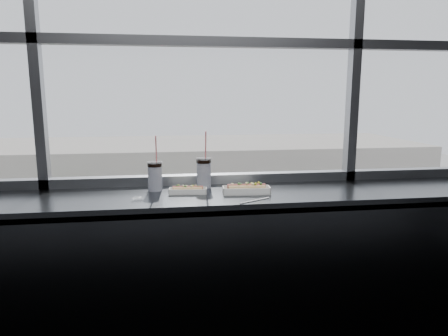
{
  "coord_description": "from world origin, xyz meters",
  "views": [
    {
      "loc": [
        -0.24,
        -1.07,
        1.67
      ],
      "look_at": [
        0.09,
        1.23,
        1.25
      ],
      "focal_mm": 32.0,
      "sensor_mm": 36.0,
      "label": 1
    }
  ],
  "objects": [
    {
      "name": "wall_back_lower",
      "position": [
        0.0,
        1.5,
        0.55
      ],
      "size": [
        6.0,
        0.0,
        6.0
      ],
      "primitive_type": "plane",
      "rotation": [
        1.57,
        0.0,
        0.0
      ],
      "color": "black",
      "rests_on": "ground"
    },
    {
      "name": "counter",
      "position": [
        0.0,
        1.23,
        1.07
      ],
      "size": [
        6.0,
        0.55,
        0.06
      ],
      "primitive_type": "cube",
      "color": "#4B5054",
      "rests_on": "ground"
    },
    {
      "name": "counter_fascia",
      "position": [
        0.0,
        0.97,
        0.55
      ],
      "size": [
        6.0,
        0.04,
        1.04
      ],
      "primitive_type": "cube",
      "color": "#4B5054",
      "rests_on": "ground"
    },
    {
      "name": "hotdog_tray_left",
      "position": [
        -0.12,
        1.23,
        1.12
      ],
      "size": [
        0.23,
        0.1,
        0.05
      ],
      "rotation": [
        0.0,
        0.0,
        -0.1
      ],
      "color": "white",
      "rests_on": "counter"
    },
    {
      "name": "hotdog_tray_right",
      "position": [
        0.22,
        1.19,
        1.13
      ],
      "size": [
        0.28,
        0.11,
        0.07
      ],
      "rotation": [
        0.0,
        0.0,
        -0.06
      ],
      "color": "white",
      "rests_on": "counter"
    },
    {
      "name": "soda_cup_left",
      "position": [
        -0.32,
        1.34,
        1.2
      ],
      "size": [
        0.09,
        0.09,
        0.34
      ],
      "color": "white",
      "rests_on": "counter"
    },
    {
      "name": "soda_cup_right",
      "position": [
        -0.02,
        1.38,
        1.2
      ],
      "size": [
        0.1,
        0.1,
        0.36
      ],
      "color": "white",
      "rests_on": "counter"
    },
    {
      "name": "loose_straw",
      "position": [
        0.23,
        1.01,
        1.1
      ],
      "size": [
        0.19,
        0.11,
        0.01
      ],
      "primitive_type": "cylinder",
      "rotation": [
        0.0,
        1.57,
        0.5
      ],
      "color": "white",
      "rests_on": "counter"
    },
    {
      "name": "wrapper",
      "position": [
        -0.41,
        1.13,
        1.11
      ],
      "size": [
        0.08,
        0.06,
        0.02
      ],
      "primitive_type": "ellipsoid",
      "color": "silver",
      "rests_on": "counter"
    },
    {
      "name": "plaza_ground",
      "position": [
        0.0,
        45.0,
        -11.0
      ],
      "size": [
        120.0,
        120.0,
        0.0
      ],
      "primitive_type": "plane",
      "color": "#A5A39F",
      "rests_on": "ground"
    },
    {
      "name": "street_asphalt",
      "position": [
        0.0,
        21.5,
        -10.97
      ],
      "size": [
        80.0,
        10.0,
        0.06
      ],
      "primitive_type": "cube",
      "color": "black",
      "rests_on": "plaza_ground"
    },
    {
      "name": "far_sidewalk",
      "position": [
        0.0,
        29.5,
        -10.98
      ],
      "size": [
        80.0,
        6.0,
        0.04
      ],
      "primitive_type": "cube",
      "color": "#A5A39F",
      "rests_on": "plaza_ground"
    },
    {
      "name": "far_building",
      "position": [
        0.0,
        39.5,
        -7.0
      ],
      "size": [
        50.0,
        14.0,
        8.0
      ],
      "primitive_type": "cube",
      "color": "#B8B0A4",
      "rests_on": "plaza_ground"
    },
    {
      "name": "car_near_c",
      "position": [
        -0.86,
        17.5,
        -9.82
      ],
      "size": [
        3.29,
        6.9,
        2.24
      ],
      "primitive_type": "imported",
      "rotation": [
        0.0,
        0.0,
        1.5
      ],
      "color": "maroon",
      "rests_on": "street_asphalt"
    },
    {
      "name": "car_far_b",
      "position": [
        0.95,
        25.5,
        -9.9
      ],
      "size": [
        2.7,
        6.27,
        2.08
      ],
      "primitive_type": "imported",
      "rotation": [
        0.0,
        0.0,
        1.55
      ],
      "color": "#8E2405",
      "rests_on": "street_asphalt"
    },
    {
      "name": "car_far_a",
      "position": [
        -10.4,
        25.5,
        -9.84
      ],
      "size": [
        3.62,
        6.93,
        2.21
      ],
      "primitive_type": "imported",
      "rotation": [
        0.0,
        0.0,
        1.71
      ],
      "color": "black",
      "rests_on": "street_asphalt"
    },
    {
      "name": "car_far_c",
      "position": [
        13.02,
        25.5,
        -9.95
      ],
      "size": [
        2.75,
        6.04,
        1.98
      ],
      "primitive_type": "imported",
      "rotation": [
        0.0,
        0.0,
        1.62
      ],
      "color": "white",
      "rests_on": "street_asphalt"
    },
    {
      "name": "car_near_d",
      "position": [
        7.17,
        17.5,
        -9.89
      ],
      "size": [
        3.44,
        6.59,
        2.1
      ],
      "primitive_type": "imported",
      "rotation": [
        0.0,
        0.0,
        1.7
      ],
      "color": "#B8B199",
      "rests_on": "street_asphalt"
    },
    {
      "name": "pedestrian_d",
      "position": [
        7.14,
        30.17,
        -9.99
      ],
      "size": [
        0.65,
        0.86,
        1.95
      ],
      "primitive_type": "imported",
      "rotation": [
        0.0,
        0.0,
        4.71
      ],
      "color": "#66605B",
      "rests_on": "far_sidewalk"
    },
    {
      "name": "pedestrian_c",
      "position": [
        5.24,
        29.17,
        -9.89
      ],
      "size": [
        0.95,
        0.71,
        2.14
      ],
      "primitive_type": "imported",
      "color": "#66605B",
      "rests_on": "far_sidewalk"
    },
    {
      "name": "tree_left",
      "position": [
        -8.79,
        29.5,
        -7.16
      ],
      "size": [
        3.63,
        3.63,
        5.66
      ],
      "color": "#47382B",
      "rests_on": "far_sidewalk"
    },
    {
      "name": "tree_center",
      "position": [
        -0.34,
        29.5,
        -7.36
      ],
      "size": [
        3.43,
        3.43,
        5.37
      ],
      "color": "#47382B",
      "rests_on": "far_sidewalk"
    },
    {
      "name": "tree_right",
      "position": [
        11.48,
        29.5,
        -8.09
      ],
      "size": [
        2.75,
        2.75,
        4.29
      ],
      "color": "#47382B",
      "rests_on": "far_sidewalk"
    }
  ]
}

